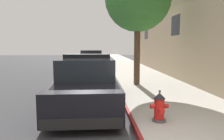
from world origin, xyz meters
name	(u,v)px	position (x,y,z in m)	size (l,w,h in m)	color
ground_plane	(43,78)	(-4.31, 10.00, -0.10)	(31.31, 60.00, 0.20)	#353538
sidewalk_pavement	(137,74)	(1.69, 10.00, 0.07)	(3.37, 60.00, 0.14)	#ADA89E
curb_painted_edge	(111,75)	(-0.04, 10.00, 0.07)	(0.08, 60.00, 0.14)	maroon
police_cruiser	(87,83)	(-1.24, 3.18, 0.74)	(1.94, 4.84, 1.68)	black
parked_car_silver_ahead	(92,60)	(-1.38, 14.17, 0.74)	(1.94, 4.84, 1.56)	maroon
fire_hydrant	(159,107)	(0.58, 1.28, 0.49)	(0.44, 0.40, 0.76)	#4C4C51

